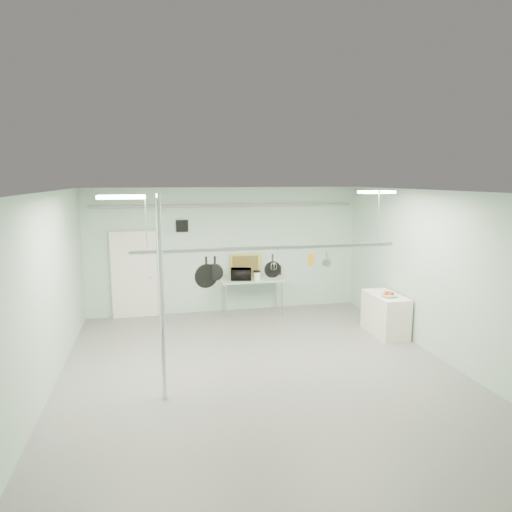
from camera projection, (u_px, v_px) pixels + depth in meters
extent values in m
plane|color=gray|center=(261.00, 372.00, 8.14)|extent=(8.00, 8.00, 0.00)
cube|color=silver|center=(262.00, 192.00, 7.60)|extent=(7.00, 8.00, 0.02)
cube|color=#A8CAB6|center=(226.00, 250.00, 11.71)|extent=(7.00, 0.02, 3.20)
cube|color=#A8CAB6|center=(441.00, 276.00, 8.62)|extent=(0.02, 8.00, 3.20)
cube|color=silver|center=(134.00, 276.00, 11.26)|extent=(1.10, 0.10, 2.20)
cube|color=black|center=(182.00, 226.00, 11.34)|extent=(0.30, 0.04, 0.30)
cylinder|color=gray|center=(226.00, 205.00, 11.43)|extent=(6.60, 0.07, 0.07)
cylinder|color=silver|center=(162.00, 300.00, 6.93)|extent=(0.08, 0.08, 3.20)
cube|color=#9FBBA7|center=(252.00, 280.00, 11.58)|extent=(1.60, 0.70, 0.05)
cylinder|color=#B7B7BC|center=(226.00, 301.00, 11.23)|extent=(0.04, 0.04, 0.86)
cylinder|color=#B7B7BC|center=(222.00, 296.00, 11.77)|extent=(0.04, 0.04, 0.86)
cylinder|color=#B7B7BC|center=(282.00, 298.00, 11.54)|extent=(0.04, 0.04, 0.86)
cylinder|color=#B7B7BC|center=(276.00, 293.00, 12.08)|extent=(0.04, 0.04, 0.86)
cube|color=white|center=(385.00, 314.00, 10.08)|extent=(0.60, 1.20, 0.90)
cube|color=#B7B7BC|center=(269.00, 248.00, 8.10)|extent=(4.80, 0.06, 0.06)
cylinder|color=#B7B7BC|center=(146.00, 222.00, 7.56)|extent=(0.02, 0.02, 0.94)
cylinder|color=#B7B7BC|center=(378.00, 218.00, 8.46)|extent=(0.02, 0.02, 0.94)
cube|color=white|center=(121.00, 197.00, 6.36)|extent=(0.65, 0.30, 0.05)
cube|color=white|center=(377.00, 192.00, 8.70)|extent=(0.65, 0.30, 0.05)
imported|color=black|center=(241.00, 274.00, 11.44)|extent=(0.56, 0.44, 0.28)
cylinder|color=white|center=(257.00, 276.00, 11.41)|extent=(0.17, 0.17, 0.20)
cube|color=gold|center=(245.00, 265.00, 11.79)|extent=(0.79, 0.20, 0.58)
cube|color=#321B11|center=(276.00, 270.00, 12.00)|extent=(0.30, 0.10, 0.25)
imported|color=white|center=(388.00, 295.00, 9.80)|extent=(0.36, 0.36, 0.09)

